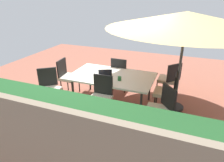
# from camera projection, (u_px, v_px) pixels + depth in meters

# --- Properties ---
(ground_plane) EXTENTS (10.00, 10.00, 0.02)m
(ground_plane) POSITION_uv_depth(u_px,v_px,m) (112.00, 102.00, 5.19)
(ground_plane) COLOR #935442
(back_fence) EXTENTS (9.50, 0.08, 1.70)m
(back_fence) POSITION_uv_depth(u_px,v_px,m) (13.00, 161.00, 2.26)
(back_fence) COLOR #7F705B
(back_fence) RESTS_ON ground_plane
(hedge_row) EXTENTS (6.30, 0.64, 1.16)m
(hedge_row) POSITION_uv_depth(u_px,v_px,m) (62.00, 133.00, 3.13)
(hedge_row) COLOR #1E4C23
(hedge_row) RESTS_ON ground_plane
(dining_table) EXTENTS (2.02, 1.22, 0.74)m
(dining_table) POSITION_uv_depth(u_px,v_px,m) (112.00, 77.00, 4.91)
(dining_table) COLOR silver
(dining_table) RESTS_ON ground_plane
(patio_umbrella) EXTENTS (3.34, 3.34, 2.25)m
(patio_umbrella) POSITION_uv_depth(u_px,v_px,m) (187.00, 20.00, 4.07)
(patio_umbrella) COLOR #4C4C4C
(patio_umbrella) RESTS_ON ground_plane
(chair_northeast) EXTENTS (0.58, 0.58, 0.98)m
(chair_northeast) POSITION_uv_depth(u_px,v_px,m) (49.00, 87.00, 4.72)
(chair_northeast) COLOR beige
(chair_northeast) RESTS_ON ground_plane
(chair_east) EXTENTS (0.48, 0.47, 0.98)m
(chair_east) POSITION_uv_depth(u_px,v_px,m) (67.00, 75.00, 5.40)
(chair_east) COLOR beige
(chair_east) RESTS_ON ground_plane
(chair_west) EXTENTS (0.47, 0.46, 0.98)m
(chair_west) POSITION_uv_depth(u_px,v_px,m) (167.00, 91.00, 4.55)
(chair_west) COLOR beige
(chair_west) RESTS_ON ground_plane
(chair_south) EXTENTS (0.46, 0.46, 0.98)m
(chair_south) POSITION_uv_depth(u_px,v_px,m) (120.00, 72.00, 5.61)
(chair_south) COLOR beige
(chair_south) RESTS_ON ground_plane
(chair_northwest) EXTENTS (0.58, 0.58, 0.98)m
(chair_northwest) POSITION_uv_depth(u_px,v_px,m) (161.00, 108.00, 3.87)
(chair_northwest) COLOR beige
(chair_northwest) RESTS_ON ground_plane
(chair_southwest) EXTENTS (0.59, 0.58, 0.98)m
(chair_southwest) POSITION_uv_depth(u_px,v_px,m) (169.00, 78.00, 5.21)
(chair_southwest) COLOR beige
(chair_southwest) RESTS_ON ground_plane
(chair_north) EXTENTS (0.46, 0.46, 0.98)m
(chair_north) POSITION_uv_depth(u_px,v_px,m) (101.00, 96.00, 4.32)
(chair_north) COLOR beige
(chair_north) RESTS_ON ground_plane
(laptop) EXTENTS (0.39, 0.35, 0.21)m
(laptop) POSITION_uv_depth(u_px,v_px,m) (105.00, 75.00, 4.81)
(laptop) COLOR #2D2D33
(laptop) RESTS_ON dining_table
(cup) EXTENTS (0.08, 0.08, 0.09)m
(cup) POSITION_uv_depth(u_px,v_px,m) (119.00, 78.00, 4.60)
(cup) COLOR #286B33
(cup) RESTS_ON dining_table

